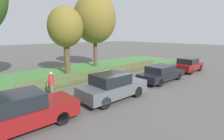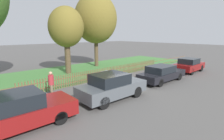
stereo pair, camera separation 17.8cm
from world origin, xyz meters
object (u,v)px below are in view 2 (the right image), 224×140
Objects in this scene: parked_car_silver_hatchback at (18,111)px; tree_behind_motorcycle at (66,28)px; parked_car_red_compact at (189,65)px; tree_mid_park at (96,19)px; parked_car_navy_estate at (162,73)px; covered_motorcycle at (104,77)px; parked_car_black_saloon at (112,86)px; pedestrian_near_fence at (51,83)px.

tree_behind_motorcycle is at bearing 51.58° from parked_car_silver_hatchback.
tree_behind_motorcycle reaches higher than parked_car_silver_hatchback.
parked_car_silver_hatchback is 15.57m from parked_car_red_compact.
tree_behind_motorcycle is (-9.06, 7.66, 3.58)m from parked_car_red_compact.
parked_car_silver_hatchback is at bearing -140.58° from tree_mid_park.
tree_mid_park reaches higher than parked_car_navy_estate.
covered_motorcycle is at bearing 167.39° from parked_car_red_compact.
tree_behind_motorcycle is 0.76× the size of tree_mid_park.
tree_behind_motorcycle reaches higher than parked_car_black_saloon.
covered_motorcycle is at bearing -93.71° from tree_behind_motorcycle.
tree_behind_motorcycle is at bearing 79.80° from parked_car_black_saloon.
tree_mid_park is at bearing 87.45° from parked_car_navy_estate.
covered_motorcycle is 0.30× the size of tree_behind_motorcycle.
parked_car_black_saloon is 2.22× the size of covered_motorcycle.
tree_behind_motorcycle is (0.37, 5.68, 3.60)m from covered_motorcycle.
covered_motorcycle is (-9.43, 1.98, -0.01)m from parked_car_red_compact.
parked_car_red_compact reaches higher than parked_car_navy_estate.
tree_behind_motorcycle is (1.61, 7.84, 3.52)m from parked_car_black_saloon.
tree_mid_park reaches higher than parked_car_red_compact.
parked_car_navy_estate is at bearing 1.64° from parked_car_silver_hatchback.
tree_mid_park reaches higher than parked_car_black_saloon.
parked_car_navy_estate is 10.17m from tree_mid_park.
parked_car_silver_hatchback reaches higher than parked_car_red_compact.
covered_motorcycle is at bearing 155.06° from parked_car_navy_estate.
parked_car_red_compact is (15.57, 0.05, -0.03)m from parked_car_silver_hatchback.
parked_car_silver_hatchback is at bearing 179.43° from parked_car_red_compact.
pedestrian_near_fence reaches higher than parked_car_navy_estate.
parked_car_red_compact is at bearing 1.94° from parked_car_silver_hatchback.
parked_car_navy_estate is 0.73× the size of tree_behind_motorcycle.
parked_car_navy_estate is at bearing 92.54° from pedestrian_near_fence.
parked_car_silver_hatchback is 10.40m from parked_car_navy_estate.
parked_car_silver_hatchback is at bearing 179.85° from parked_car_black_saloon.
parked_car_navy_estate is at bearing -93.29° from tree_mid_park.
covered_motorcycle is 3.66m from pedestrian_near_fence.
parked_car_red_compact is at bearing -12.03° from covered_motorcycle.
covered_motorcycle is (-4.26, 2.05, 0.03)m from parked_car_navy_estate.
parked_car_red_compact reaches higher than covered_motorcycle.
tree_mid_park reaches higher than parked_car_silver_hatchback.
pedestrian_near_fence is (-3.98, -5.12, -3.41)m from tree_behind_motorcycle.
parked_car_silver_hatchback is at bearing -23.48° from pedestrian_near_fence.
parked_car_navy_estate is at bearing -179.98° from parked_car_red_compact.
tree_mid_park is (10.92, 8.97, 4.64)m from parked_car_silver_hatchback.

